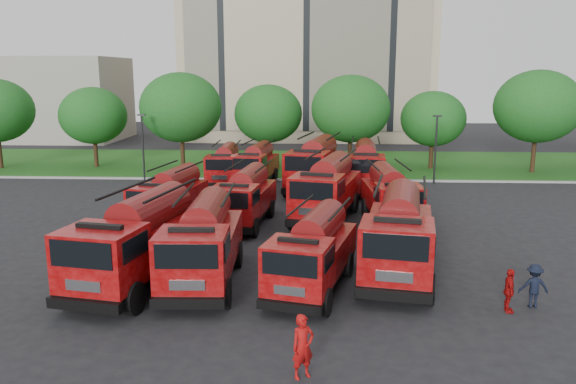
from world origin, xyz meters
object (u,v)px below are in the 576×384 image
(firefighter_4, at_px, (222,260))
(fire_truck_10, at_px, (316,165))
(fire_truck_11, at_px, (365,166))
(firefighter_5, at_px, (412,234))
(fire_truck_9, at_px, (256,164))
(firefighter_0, at_px, (303,377))
(fire_truck_5, at_px, (245,197))
(fire_truck_4, at_px, (170,196))
(fire_truck_2, at_px, (313,252))
(fire_truck_3, at_px, (399,235))
(fire_truck_6, at_px, (327,189))
(fire_truck_8, at_px, (226,165))
(firefighter_3, at_px, (532,307))
(firefighter_1, at_px, (279,303))
(fire_truck_0, at_px, (138,240))
(fire_truck_7, at_px, (390,196))
(fire_truck_1, at_px, (203,242))
(firefighter_2, at_px, (507,312))

(firefighter_4, bearing_deg, fire_truck_10, -73.50)
(fire_truck_11, relative_size, firefighter_5, 3.89)
(fire_truck_9, relative_size, fire_truck_10, 0.81)
(fire_truck_11, distance_m, firefighter_0, 25.59)
(fire_truck_5, xyz_separation_m, fire_truck_10, (3.86, 9.28, 0.32))
(fire_truck_4, bearing_deg, fire_truck_2, -40.26)
(fire_truck_4, relative_size, fire_truck_11, 0.88)
(fire_truck_3, bearing_deg, fire_truck_6, 116.86)
(fire_truck_8, distance_m, firefighter_3, 26.17)
(firefighter_1, distance_m, firefighter_3, 9.01)
(firefighter_4, bearing_deg, firefighter_5, -121.91)
(firefighter_4, xyz_separation_m, firefighter_5, (9.14, 4.53, 0.00))
(fire_truck_0, bearing_deg, firefighter_0, -34.98)
(firefighter_5, bearing_deg, firefighter_0, 61.86)
(fire_truck_9, bearing_deg, fire_truck_11, -4.35)
(fire_truck_0, xyz_separation_m, fire_truck_10, (6.94, 18.30, 0.09))
(fire_truck_5, distance_m, fire_truck_7, 7.95)
(firefighter_4, bearing_deg, fire_truck_0, 78.67)
(fire_truck_1, xyz_separation_m, fire_truck_10, (4.42, 18.06, 0.20))
(firefighter_2, bearing_deg, fire_truck_11, 15.23)
(fire_truck_3, height_order, firefighter_5, fire_truck_3)
(fire_truck_0, relative_size, fire_truck_7, 1.17)
(fire_truck_3, bearing_deg, fire_truck_11, 99.78)
(fire_truck_2, distance_m, fire_truck_10, 18.53)
(fire_truck_1, relative_size, firefighter_2, 4.62)
(firefighter_3, xyz_separation_m, firefighter_4, (-11.86, 4.59, 0.00))
(fire_truck_5, xyz_separation_m, fire_truck_11, (7.33, 9.50, 0.18))
(fire_truck_9, distance_m, firefighter_1, 22.20)
(fire_truck_8, bearing_deg, fire_truck_9, -0.48)
(fire_truck_3, relative_size, firefighter_2, 5.04)
(fire_truck_5, relative_size, firefighter_5, 3.52)
(firefighter_4, bearing_deg, fire_truck_9, -57.50)
(fire_truck_1, xyz_separation_m, fire_truck_2, (4.32, -0.47, -0.17))
(fire_truck_3, bearing_deg, fire_truck_1, -161.87)
(fire_truck_9, bearing_deg, fire_truck_6, -55.16)
(fire_truck_1, distance_m, firefighter_2, 11.45)
(firefighter_3, bearing_deg, fire_truck_7, -69.68)
(fire_truck_3, bearing_deg, firefighter_0, -104.41)
(fire_truck_9, height_order, firefighter_1, fire_truck_9)
(fire_truck_3, height_order, firefighter_4, fire_truck_3)
(fire_truck_10, bearing_deg, firefighter_4, -92.86)
(fire_truck_4, distance_m, fire_truck_11, 14.78)
(fire_truck_1, distance_m, fire_truck_7, 12.61)
(fire_truck_1, relative_size, fire_truck_4, 1.08)
(fire_truck_2, distance_m, firefighter_1, 2.44)
(fire_truck_9, relative_size, firefighter_5, 3.49)
(fire_truck_7, bearing_deg, firefighter_0, -108.96)
(fire_truck_7, bearing_deg, firefighter_1, -119.30)
(fire_truck_5, height_order, fire_truck_10, fire_truck_10)
(fire_truck_7, xyz_separation_m, firefighter_5, (0.89, -2.08, -1.53))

